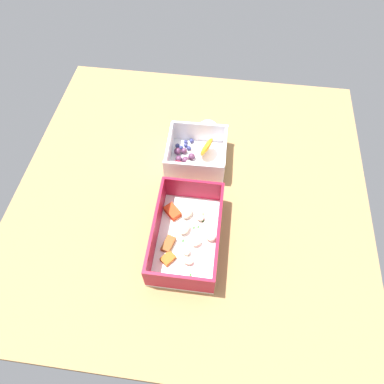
{
  "coord_description": "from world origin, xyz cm",
  "views": [
    {
      "loc": [
        -45.43,
        -6.16,
        69.24
      ],
      "look_at": [
        -2.17,
        -0.35,
        4.0
      ],
      "focal_mm": 33.03,
      "sensor_mm": 36.0,
      "label": 1
    }
  ],
  "objects": [
    {
      "name": "pasta_container",
      "position": [
        -12.87,
        -0.59,
        4.14
      ],
      "size": [
        21.83,
        13.5,
        6.69
      ],
      "rotation": [
        0.0,
        0.0,
        0.01
      ],
      "color": "white",
      "rests_on": "table_surface"
    },
    {
      "name": "table_surface",
      "position": [
        0.0,
        0.0,
        1.0
      ],
      "size": [
        80.0,
        80.0,
        2.0
      ],
      "primitive_type": "cube",
      "color": "#9E7547",
      "rests_on": "ground"
    },
    {
      "name": "paper_cup_liner",
      "position": [
        18.69,
        -1.69,
        2.92
      ],
      "size": [
        4.31,
        4.31,
        1.83
      ],
      "primitive_type": "cylinder",
      "color": "white",
      "rests_on": "table_surface"
    },
    {
      "name": "fruit_bowl",
      "position": [
        8.47,
        0.2,
        4.17
      ],
      "size": [
        13.47,
        14.03,
        6.18
      ],
      "rotation": [
        0.0,
        0.0,
        0.03
      ],
      "color": "white",
      "rests_on": "table_surface"
    }
  ]
}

